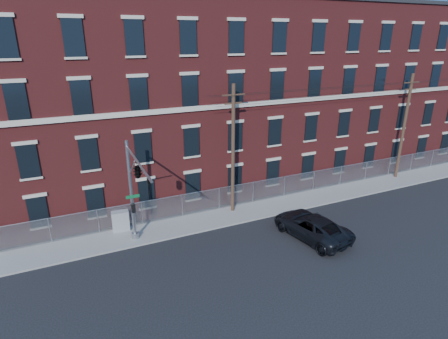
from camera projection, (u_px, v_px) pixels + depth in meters
The scene contains 10 objects.
ground at pixel (242, 252), 23.85m from camera, with size 140.00×140.00×0.00m, color black.
sidewalk at pixel (336, 193), 32.75m from camera, with size 65.00×3.00×0.12m, color gray.
mill_building at pixel (286, 89), 37.60m from camera, with size 55.30×14.32×16.30m.
chain_link_fence at pixel (327, 178), 33.52m from camera, with size 59.06×0.06×1.85m.
traffic_signal_mast at pixel (136, 179), 21.54m from camera, with size 0.90×6.75×7.00m.
utility_pole_near at pixel (233, 148), 27.58m from camera, with size 1.80×0.28×10.00m.
utility_pole_mid at pixel (404, 125), 34.54m from camera, with size 1.80×0.28×10.00m.
overhead_wires at pixel (411, 85), 33.24m from camera, with size 40.00×0.62×0.62m.
pickup_truck at pixel (311, 226), 25.47m from camera, with size 2.71×5.87×1.63m, color black.
utility_cabinet at pixel (121, 221), 26.10m from camera, with size 1.19×0.59×1.48m, color gray.
Camera 1 is at (-9.53, -18.21, 13.32)m, focal length 29.28 mm.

